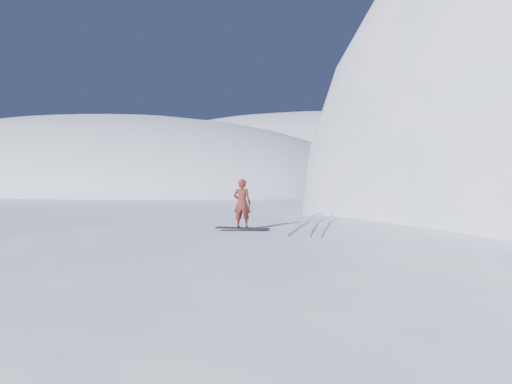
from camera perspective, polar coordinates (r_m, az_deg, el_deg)
ground at (r=11.86m, az=5.88°, el=-18.51°), size 400.00×400.00×0.00m
near_ridge at (r=14.32m, az=14.04°, el=-14.64°), size 36.00×28.00×4.80m
far_ridge_a at (r=101.99m, az=-20.46°, el=0.93°), size 120.00×70.00×28.00m
far_ridge_c at (r=128.10m, az=5.90°, el=1.66°), size 140.00×90.00×36.00m
wind_bumps at (r=13.90m, az=6.74°, el=-15.12°), size 16.00×14.40×1.00m
snowboard at (r=14.42m, az=-1.74°, el=-4.54°), size 1.73×0.71×0.03m
snowboarder at (r=14.32m, az=-1.75°, el=-1.43°), size 0.63×0.49×1.54m
board_tracks at (r=15.88m, az=7.55°, el=-3.79°), size 2.01×5.93×0.04m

